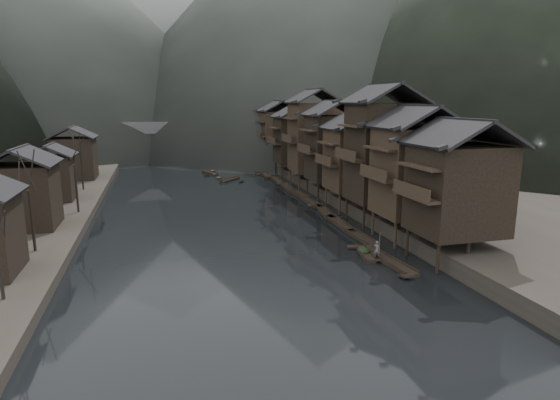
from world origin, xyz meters
name	(u,v)px	position (x,y,z in m)	size (l,w,h in m)	color
water	(241,249)	(0.00, 0.00, 0.00)	(300.00, 300.00, 0.00)	black
right_bank	(383,168)	(35.00, 40.00, 0.90)	(40.00, 200.00, 1.80)	#2D2823
stilt_houses	(338,137)	(17.28, 19.47, 8.79)	(9.00, 67.60, 15.86)	black
left_houses	(45,169)	(-20.50, 20.12, 5.66)	(8.10, 53.20, 8.73)	black
bare_trees	(65,165)	(-17.00, 13.42, 6.90)	(3.99, 43.77, 7.99)	black
moored_sampans	(291,192)	(12.30, 25.33, 0.20)	(3.03, 75.23, 0.47)	black
midriver_boats	(199,169)	(0.79, 52.93, 0.20)	(14.73, 33.82, 0.45)	black
stone_bridge	(187,138)	(0.00, 72.00, 5.11)	(40.00, 6.00, 9.00)	#4C4C4F
hills	(182,13)	(6.16, 166.95, 49.11)	(320.00, 380.00, 106.91)	black
hero_sampan	(365,253)	(10.57, -4.65, 0.20)	(1.83, 4.76, 0.43)	black
cargo_heap	(364,247)	(10.52, -4.43, 0.74)	(1.03, 1.35, 0.62)	black
boatman	(377,247)	(10.90, -6.25, 1.26)	(0.60, 0.39, 1.65)	#565658
bamboo_pole	(380,219)	(11.10, -6.25, 3.76)	(0.06, 0.06, 4.44)	#8C7A51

